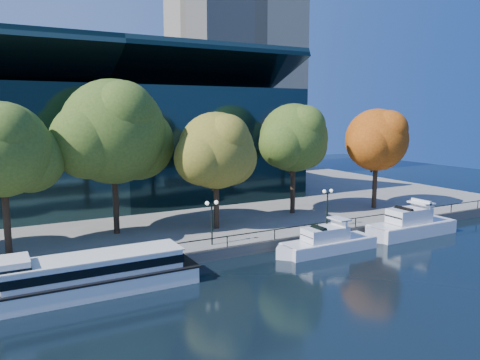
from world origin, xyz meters
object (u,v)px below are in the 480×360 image
tree_4 (295,139)px  lamp_2 (328,199)px  tree_2 (115,134)px  cruiser_near (326,242)px  cruiser_far (409,225)px  tree_1 (4,152)px  tree_3 (218,152)px  tree_5 (378,141)px  tour_boat (82,275)px  lamp_1 (212,212)px

tree_4 → lamp_2: bearing=-99.0°
lamp_2 → tree_2: bearing=157.4°
cruiser_near → cruiser_far: size_ratio=0.92×
tree_1 → tree_2: bearing=15.3°
cruiser_near → lamp_2: bearing=49.7°
tree_3 → tree_5: 21.89m
tree_3 → cruiser_far: bearing=-26.6°
cruiser_far → tree_5: 12.75m
tree_3 → tree_5: (21.88, 0.02, 0.46)m
cruiser_near → tree_2: size_ratio=0.70×
cruiser_near → tree_5: bearing=31.2°
tree_5 → lamp_2: 14.06m
tree_2 → cruiser_far: bearing=-23.3°
cruiser_far → tree_5: (4.05, 8.94, 8.13)m
cruiser_far → tree_4: size_ratio=0.88×
tour_boat → tree_5: (37.05, 9.08, 7.91)m
lamp_1 → lamp_2: bearing=0.0°
tree_1 → tree_4: 30.48m
tree_2 → tree_4: 20.69m
tree_4 → lamp_2: 9.62m
tour_boat → tree_5: bearing=13.8°
cruiser_near → tree_4: size_ratio=0.81×
tour_boat → lamp_1: 12.88m
cruiser_far → tree_2: bearing=156.7°
cruiser_near → tree_3: tree_3 is taller
tour_boat → tree_4: (26.35, 11.47, 8.32)m
cruiser_far → tree_1: 39.09m
cruiser_far → lamp_2: (-7.86, 3.71, 2.80)m
tree_4 → lamp_2: size_ratio=3.19×
tour_boat → tree_5: tree_5 is taller
tour_boat → tree_1: size_ratio=1.36×
tour_boat → tree_2: size_ratio=1.16×
tree_4 → lamp_2: tree_4 is taller
lamp_1 → tree_3: bearing=58.8°
cruiser_near → tree_1: tree_1 is taller
cruiser_near → tree_1: 28.79m
cruiser_far → tree_4: 15.67m
cruiser_near → tree_2: tree_2 is taller
cruiser_far → lamp_1: (-20.99, 3.71, 2.80)m
tree_4 → tree_5: (10.70, -2.39, -0.41)m
cruiser_near → tree_5: 19.82m
cruiser_near → tree_1: (-25.74, 9.49, 8.73)m
lamp_1 → tree_1: bearing=161.4°
cruiser_far → tour_boat: bearing=-179.7°
tree_2 → tree_5: 31.52m
tree_1 → tree_5: size_ratio=1.04×
tree_3 → lamp_2: tree_3 is taller
tour_boat → tree_1: 13.07m
tree_3 → lamp_1: 7.80m
cruiser_near → cruiser_far: 11.33m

